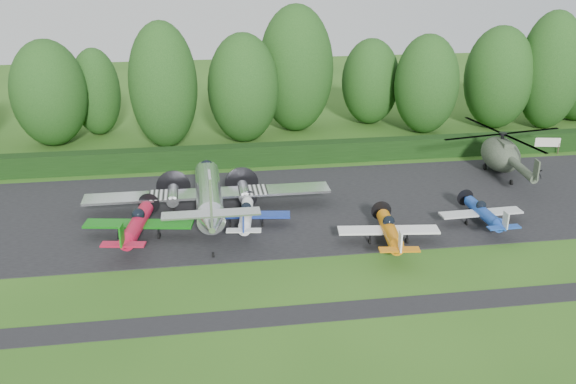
{
  "coord_description": "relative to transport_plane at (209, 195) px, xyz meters",
  "views": [
    {
      "loc": [
        -8.21,
        -37.78,
        20.55
      ],
      "look_at": [
        -1.45,
        7.16,
        2.5
      ],
      "focal_mm": 40.0,
      "sensor_mm": 36.0,
      "label": 1
    }
  ],
  "objects": [
    {
      "name": "tree_3",
      "position": [
        39.15,
        19.76,
        4.9
      ],
      "size": [
        7.07,
        7.07,
        13.34
      ],
      "color": "black",
      "rests_on": "ground"
    },
    {
      "name": "light_plane_red",
      "position": [
        -5.35,
        -3.71,
        -0.49
      ],
      "size": [
        7.93,
        8.33,
        3.05
      ],
      "rotation": [
        0.0,
        0.0,
        0.17
      ],
      "color": "#B2102F",
      "rests_on": "ground"
    },
    {
      "name": "light_plane_orange",
      "position": [
        12.52,
        -7.23,
        -0.59
      ],
      "size": [
        7.26,
        7.63,
        2.79
      ],
      "rotation": [
        0.0,
        0.0,
        0.12
      ],
      "color": "orange",
      "rests_on": "ground"
    },
    {
      "name": "sign_board",
      "position": [
        34.39,
        10.76,
        -0.62
      ],
      "size": [
        2.98,
        0.11,
        1.67
      ],
      "rotation": [
        0.0,
        0.0,
        0.2
      ],
      "color": "#3F3326",
      "rests_on": "ground"
    },
    {
      "name": "tree_10",
      "position": [
        4.48,
        19.76,
        4.04
      ],
      "size": [
        7.51,
        7.51,
        11.61
      ],
      "color": "black",
      "rests_on": "ground"
    },
    {
      "name": "tree_9",
      "position": [
        10.64,
        23.1,
        5.27
      ],
      "size": [
        8.31,
        8.31,
        14.07
      ],
      "color": "black",
      "rests_on": "ground"
    },
    {
      "name": "transport_plane",
      "position": [
        0.0,
        0.0,
        0.0
      ],
      "size": [
        19.63,
        15.05,
        6.29
      ],
      "rotation": [
        0.0,
        0.0,
        0.0
      ],
      "color": "white",
      "rests_on": "ground"
    },
    {
      "name": "apron",
      "position": [
        7.42,
        0.73,
        -1.75
      ],
      "size": [
        70.0,
        18.0,
        0.01
      ],
      "primitive_type": "cube",
      "color": "black",
      "rests_on": "ground"
    },
    {
      "name": "taxiway_verge",
      "position": [
        7.42,
        -15.27,
        -1.75
      ],
      "size": [
        70.0,
        2.0,
        0.0
      ],
      "primitive_type": "cube",
      "color": "black",
      "rests_on": "ground"
    },
    {
      "name": "tree_2",
      "position": [
        -11.35,
        24.72,
        3.04
      ],
      "size": [
        5.32,
        5.32,
        9.63
      ],
      "color": "black",
      "rests_on": "ground"
    },
    {
      "name": "light_plane_blue",
      "position": [
        20.63,
        -4.99,
        -0.72
      ],
      "size": [
        6.49,
        6.82,
        2.49
      ],
      "rotation": [
        0.0,
        0.0,
        -0.03
      ],
      "color": "#1A419E",
      "rests_on": "ground"
    },
    {
      "name": "tree_11",
      "position": [
        -15.58,
        21.39,
        3.8
      ],
      "size": [
        7.74,
        7.74,
        11.14
      ],
      "color": "black",
      "rests_on": "ground"
    },
    {
      "name": "hedgerow",
      "position": [
        7.42,
        11.73,
        -1.75
      ],
      "size": [
        90.0,
        1.6,
        2.0
      ],
      "primitive_type": "cube",
      "color": "black",
      "rests_on": "ground"
    },
    {
      "name": "ground",
      "position": [
        7.42,
        -9.27,
        -1.75
      ],
      "size": [
        160.0,
        160.0,
        0.0
      ],
      "primitive_type": "plane",
      "color": "#275317",
      "rests_on": "ground"
    },
    {
      "name": "tree_6",
      "position": [
        -3.79,
        19.02,
        4.76
      ],
      "size": [
        6.98,
        6.98,
        13.05
      ],
      "color": "black",
      "rests_on": "ground"
    },
    {
      "name": "tree_1",
      "position": [
        19.74,
        24.76,
        3.22
      ],
      "size": [
        6.71,
        6.71,
        9.97
      ],
      "color": "black",
      "rests_on": "ground"
    },
    {
      "name": "tree_5",
      "position": [
        24.81,
        20.09,
        3.74
      ],
      "size": [
        7.1,
        7.1,
        11.01
      ],
      "color": "black",
      "rests_on": "ground"
    },
    {
      "name": "light_plane_white",
      "position": [
        2.65,
        -2.77,
        -0.69
      ],
      "size": [
        6.65,
        7.0,
        2.56
      ],
      "rotation": [
        0.0,
        0.0,
        0.14
      ],
      "color": "white",
      "rests_on": "ground"
    },
    {
      "name": "tree_0",
      "position": [
        33.58,
        20.84,
        4.05
      ],
      "size": [
        7.74,
        7.74,
        11.64
      ],
      "color": "black",
      "rests_on": "ground"
    },
    {
      "name": "helicopter",
      "position": [
        27.17,
        5.97,
        0.35
      ],
      "size": [
        12.14,
        14.22,
        3.91
      ],
      "rotation": [
        0.0,
        0.0,
        0.09
      ],
      "color": "#333D2F",
      "rests_on": "ground"
    }
  ]
}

